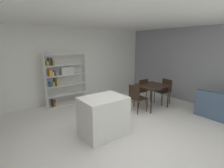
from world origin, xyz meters
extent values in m
plane|color=silver|center=(0.00, 0.00, 0.00)|extent=(9.96, 9.96, 0.00)
cube|color=white|center=(0.00, 0.00, 2.76)|extent=(7.23, 6.35, 0.06)
cube|color=white|center=(0.00, 3.15, 1.37)|extent=(7.23, 0.06, 2.73)
cube|color=gray|center=(3.59, 0.00, 1.37)|extent=(0.06, 6.35, 2.73)
cube|color=silver|center=(-0.34, 0.18, 0.47)|extent=(1.03, 0.78, 0.93)
cube|color=white|center=(-0.91, 2.77, 0.90)|extent=(0.02, 0.30, 1.81)
cube|color=white|center=(0.53, 2.77, 0.90)|extent=(0.02, 0.30, 1.81)
cube|color=white|center=(-0.19, 2.77, 1.80)|extent=(1.46, 0.30, 0.02)
cube|color=white|center=(-0.19, 2.77, 0.01)|extent=(1.46, 0.30, 0.02)
cube|color=white|center=(-0.19, 2.77, 0.37)|extent=(1.41, 0.30, 0.02)
cube|color=white|center=(-0.19, 2.77, 0.73)|extent=(1.41, 0.30, 0.02)
cube|color=white|center=(-0.19, 2.77, 1.08)|extent=(1.41, 0.30, 0.02)
cube|color=white|center=(-0.19, 2.77, 1.43)|extent=(1.41, 0.30, 0.02)
cube|color=#38383D|center=(-0.72, 2.77, 0.15)|extent=(0.03, 0.24, 0.25)
cube|color=orange|center=(-0.66, 2.77, 0.10)|extent=(0.06, 0.24, 0.15)
cube|color=silver|center=(-0.61, 2.77, 0.13)|extent=(0.03, 0.24, 0.22)
cube|color=#2D6BAD|center=(-0.74, 2.77, 0.81)|extent=(0.06, 0.24, 0.15)
cube|color=gold|center=(-0.65, 2.77, 0.81)|extent=(0.05, 0.24, 0.15)
cube|color=#38383D|center=(-0.58, 2.77, 0.87)|extent=(0.06, 0.24, 0.26)
cube|color=gold|center=(-0.51, 2.77, 0.87)|extent=(0.05, 0.24, 0.26)
cube|color=orange|center=(-0.74, 2.77, 1.21)|extent=(0.05, 0.24, 0.23)
cube|color=gold|center=(-0.69, 2.77, 1.20)|extent=(0.04, 0.24, 0.22)
cube|color=silver|center=(-0.63, 2.77, 1.16)|extent=(0.04, 0.24, 0.14)
cube|color=#38383D|center=(-0.57, 2.77, 1.17)|extent=(0.04, 0.24, 0.16)
cube|color=gold|center=(-0.79, 2.77, 1.52)|extent=(0.05, 0.24, 0.15)
cube|color=#38383D|center=(-0.72, 2.77, 1.57)|extent=(0.05, 0.24, 0.24)
cube|color=#38383D|center=(-0.65, 2.77, 1.56)|extent=(0.03, 0.24, 0.24)
cube|color=orange|center=(-0.60, 2.77, 1.52)|extent=(0.05, 0.24, 0.16)
cube|color=#B7BABC|center=(-0.14, 2.77, 1.22)|extent=(0.44, 0.26, 0.26)
cube|color=black|center=(1.99, 0.71, 0.77)|extent=(0.99, 0.87, 0.03)
cylinder|color=black|center=(1.56, 0.33, 0.38)|extent=(0.04, 0.04, 0.75)
cylinder|color=black|center=(2.42, 0.33, 0.38)|extent=(0.04, 0.04, 0.75)
cylinder|color=black|center=(1.56, 1.08, 0.38)|extent=(0.04, 0.04, 0.75)
cylinder|color=black|center=(2.42, 1.08, 0.38)|extent=(0.04, 0.04, 0.75)
cube|color=black|center=(2.60, 0.71, 0.46)|extent=(0.49, 0.48, 0.03)
cube|color=black|center=(2.81, 0.68, 0.68)|extent=(0.08, 0.43, 0.42)
cylinder|color=black|center=(2.43, 0.91, 0.22)|extent=(0.03, 0.03, 0.45)
cylinder|color=black|center=(2.39, 0.54, 0.22)|extent=(0.03, 0.03, 0.45)
cylinder|color=black|center=(2.82, 0.87, 0.22)|extent=(0.03, 0.03, 0.45)
cylinder|color=black|center=(2.77, 0.50, 0.22)|extent=(0.03, 0.03, 0.45)
cube|color=black|center=(1.38, 0.71, 0.44)|extent=(0.47, 0.48, 0.03)
cube|color=black|center=(1.17, 0.72, 0.66)|extent=(0.06, 0.45, 0.42)
cylinder|color=black|center=(1.56, 0.50, 0.22)|extent=(0.03, 0.03, 0.43)
cylinder|color=black|center=(1.58, 0.89, 0.22)|extent=(0.03, 0.03, 0.43)
cylinder|color=black|center=(1.17, 0.52, 0.22)|extent=(0.03, 0.03, 0.43)
cylinder|color=black|center=(1.20, 0.91, 0.22)|extent=(0.03, 0.03, 0.43)
cube|color=black|center=(1.99, 1.26, 0.46)|extent=(0.42, 0.42, 0.03)
cube|color=black|center=(1.99, 1.07, 0.69)|extent=(0.42, 0.03, 0.44)
cylinder|color=black|center=(2.17, 1.43, 0.22)|extent=(0.03, 0.03, 0.45)
cylinder|color=black|center=(1.81, 1.44, 0.22)|extent=(0.03, 0.03, 0.45)
cylinder|color=black|center=(2.17, 1.08, 0.22)|extent=(0.03, 0.03, 0.45)
cylinder|color=black|center=(1.81, 1.08, 0.22)|extent=(0.03, 0.03, 0.45)
cube|color=#475B75|center=(3.07, -0.58, 0.44)|extent=(0.67, 0.14, 0.20)
camera|label=1|loc=(-2.43, -2.92, 2.13)|focal=27.23mm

